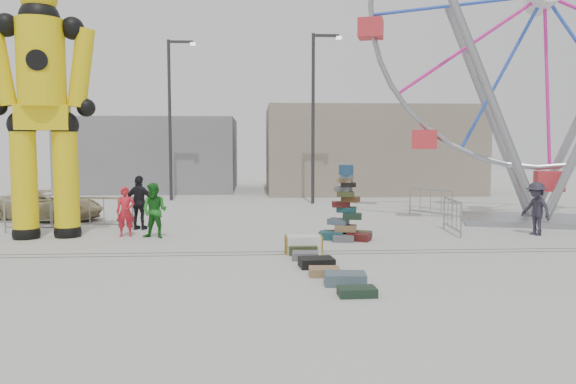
{
  "coord_description": "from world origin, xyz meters",
  "views": [
    {
      "loc": [
        0.24,
        -13.57,
        2.82
      ],
      "look_at": [
        1.17,
        2.17,
        1.48
      ],
      "focal_mm": 35.0,
      "sensor_mm": 36.0,
      "label": 1
    }
  ],
  "objects": [
    {
      "name": "row_case_2",
      "position": [
        1.65,
        -0.92,
        0.11
      ],
      "size": [
        0.84,
        0.66,
        0.22
      ],
      "primitive_type": "cube",
      "rotation": [
        0.0,
        0.0,
        0.11
      ],
      "color": "black",
      "rests_on": "ground"
    },
    {
      "name": "crash_test_dummy",
      "position": [
        -6.05,
        3.65,
        4.16
      ],
      "size": [
        3.15,
        1.38,
        7.9
      ],
      "rotation": [
        0.0,
        0.0,
        0.2
      ],
      "color": "black",
      "rests_on": "ground"
    },
    {
      "name": "row_case_4",
      "position": [
        2.05,
        -2.55,
        0.12
      ],
      "size": [
        0.88,
        0.62,
        0.24
      ],
      "primitive_type": "cube",
      "rotation": [
        0.0,
        0.0,
        -0.08
      ],
      "color": "#4A5F6A",
      "rests_on": "ground"
    },
    {
      "name": "pedestrian_green",
      "position": [
        -2.78,
        3.41,
        0.83
      ],
      "size": [
        0.96,
        0.84,
        1.67
      ],
      "primitive_type": "imported",
      "rotation": [
        0.0,
        0.0,
        -0.3
      ],
      "color": "#1B6D1D",
      "rests_on": "ground"
    },
    {
      "name": "barricade_wheel_back",
      "position": [
        7.1,
        7.89,
        0.55
      ],
      "size": [
        1.25,
        1.68,
        1.1
      ],
      "primitive_type": null,
      "rotation": [
        0.0,
        0.0,
        -0.95
      ],
      "color": "gray",
      "rests_on": "ground"
    },
    {
      "name": "ground",
      "position": [
        0.0,
        0.0,
        0.0
      ],
      "size": [
        90.0,
        90.0,
        0.0
      ],
      "primitive_type": "plane",
      "color": "#9E9E99",
      "rests_on": "ground"
    },
    {
      "name": "track_line_near",
      "position": [
        0.0,
        0.6,
        0.0
      ],
      "size": [
        40.0,
        0.04,
        0.01
      ],
      "primitive_type": "cube",
      "color": "#47443F",
      "rests_on": "ground"
    },
    {
      "name": "row_case_5",
      "position": [
        2.13,
        -3.42,
        0.09
      ],
      "size": [
        0.72,
        0.46,
        0.17
      ],
      "primitive_type": "cube",
      "rotation": [
        0.0,
        0.0,
        0.03
      ],
      "color": "#1A3020",
      "rests_on": "ground"
    },
    {
      "name": "pedestrian_grey",
      "position": [
        8.98,
        3.28,
        0.83
      ],
      "size": [
        0.93,
        1.21,
        1.66
      ],
      "primitive_type": "imported",
      "rotation": [
        0.0,
        0.0,
        -1.24
      ],
      "color": "#23222D",
      "rests_on": "ground"
    },
    {
      "name": "parked_suv",
      "position": [
        -7.46,
        7.65,
        0.56
      ],
      "size": [
        4.39,
        2.85,
        1.13
      ],
      "primitive_type": "imported",
      "rotation": [
        0.0,
        0.0,
        1.31
      ],
      "color": "tan",
      "rests_on": "ground"
    },
    {
      "name": "track_line_far",
      "position": [
        0.0,
        1.0,
        0.0
      ],
      "size": [
        40.0,
        0.04,
        0.01
      ],
      "primitive_type": "cube",
      "color": "#47443F",
      "rests_on": "ground"
    },
    {
      "name": "pedestrian_black",
      "position": [
        -3.57,
        5.14,
        0.9
      ],
      "size": [
        1.13,
        0.72,
        1.8
      ],
      "primitive_type": "imported",
      "rotation": [
        0.0,
        0.0,
        2.86
      ],
      "color": "black",
      "rests_on": "ground"
    },
    {
      "name": "pedestrian_red",
      "position": [
        -3.72,
        3.76,
        0.77
      ],
      "size": [
        0.6,
        0.43,
        1.53
      ],
      "primitive_type": "imported",
      "rotation": [
        0.0,
        0.0,
        0.12
      ],
      "color": "red",
      "rests_on": "ground"
    },
    {
      "name": "barricade_dummy_a",
      "position": [
        -7.87,
        6.15,
        0.55
      ],
      "size": [
        1.98,
        0.51,
        1.1
      ],
      "primitive_type": null,
      "rotation": [
        0.0,
        0.0,
        0.21
      ],
      "color": "gray",
      "rests_on": "ground"
    },
    {
      "name": "ferris_wheel",
      "position": [
        10.36,
        5.93,
        7.0
      ],
      "size": [
        11.8,
        4.31,
        14.21
      ],
      "rotation": [
        0.0,
        0.0,
        -0.29
      ],
      "color": "gray",
      "rests_on": "ground"
    },
    {
      "name": "barricade_dummy_c",
      "position": [
        -4.77,
        5.24,
        0.55
      ],
      "size": [
        1.98,
        0.47,
        1.1
      ],
      "primitive_type": null,
      "rotation": [
        0.0,
        0.0,
        -0.19
      ],
      "color": "gray",
      "rests_on": "ground"
    },
    {
      "name": "barricade_dummy_b",
      "position": [
        -6.72,
        4.62,
        0.55
      ],
      "size": [
        2.0,
        0.16,
        1.1
      ],
      "primitive_type": null,
      "rotation": [
        0.0,
        0.0,
        -0.03
      ],
      "color": "gray",
      "rests_on": "ground"
    },
    {
      "name": "row_case_1",
      "position": [
        1.47,
        -0.02,
        0.1
      ],
      "size": [
        0.69,
        0.58,
        0.19
      ],
      "primitive_type": "cube",
      "rotation": [
        0.0,
        0.0,
        -0.1
      ],
      "color": "slate",
      "rests_on": "ground"
    },
    {
      "name": "steamer_trunk",
      "position": [
        1.5,
        0.82,
        0.22
      ],
      "size": [
        0.96,
        0.56,
        0.45
      ],
      "primitive_type": "cube",
      "rotation": [
        0.0,
        0.0,
        0.01
      ],
      "color": "silver",
      "rests_on": "ground"
    },
    {
      "name": "suitcase_tower",
      "position": [
        2.94,
        2.88,
        0.62
      ],
      "size": [
        1.71,
        1.42,
        2.22
      ],
      "rotation": [
        0.0,
        0.0,
        -0.32
      ],
      "color": "#1A4950",
      "rests_on": "ground"
    },
    {
      "name": "lamp_post_left",
      "position": [
        -3.91,
        15.0,
        4.48
      ],
      "size": [
        1.41,
        0.25,
        8.0
      ],
      "color": "#2D2D30",
      "rests_on": "ground"
    },
    {
      "name": "row_case_0",
      "position": [
        1.46,
        0.64,
        0.12
      ],
      "size": [
        0.74,
        0.48,
        0.24
      ],
      "primitive_type": "cube",
      "rotation": [
        0.0,
        0.0,
        0.02
      ],
      "color": "#394020",
      "rests_on": "ground"
    },
    {
      "name": "building_right",
      "position": [
        7.0,
        20.0,
        2.5
      ],
      "size": [
        12.0,
        8.0,
        5.0
      ],
      "primitive_type": "cube",
      "color": "gray",
      "rests_on": "ground"
    },
    {
      "name": "building_left",
      "position": [
        -6.0,
        22.0,
        2.2
      ],
      "size": [
        10.0,
        8.0,
        4.4
      ],
      "primitive_type": "cube",
      "color": "gray",
      "rests_on": "ground"
    },
    {
      "name": "lamp_post_right",
      "position": [
        3.09,
        13.0,
        4.48
      ],
      "size": [
        1.41,
        0.25,
        8.0
      ],
      "color": "#2D2D30",
      "rests_on": "ground"
    },
    {
      "name": "row_case_3",
      "position": [
        1.73,
        -1.76,
        0.09
      ],
      "size": [
        0.67,
        0.51,
        0.18
      ],
      "primitive_type": "cube",
      "rotation": [
        0.0,
        0.0,
        -0.04
      ],
      "color": "#92724A",
      "rests_on": "ground"
    },
    {
      "name": "barricade_wheel_front",
      "position": [
        6.52,
        3.84,
        0.55
      ],
      "size": [
        0.26,
        2.0,
        1.1
      ],
      "primitive_type": null,
      "rotation": [
        0.0,
        0.0,
        1.49
      ],
      "color": "gray",
      "rests_on": "ground"
    }
  ]
}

